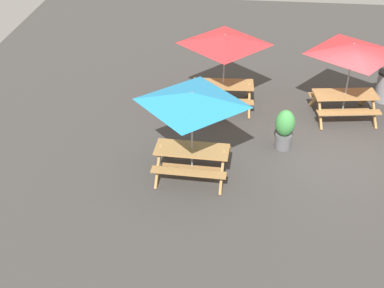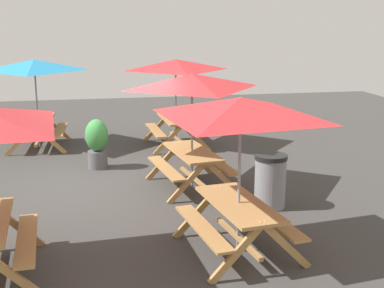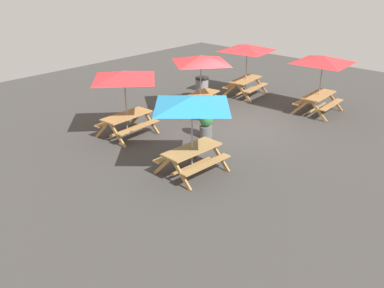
% 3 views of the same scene
% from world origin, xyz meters
% --- Properties ---
extents(ground_plane, '(24.00, 24.00, 0.00)m').
position_xyz_m(ground_plane, '(0.00, 0.00, 0.00)').
color(ground_plane, '#3D3A38').
rests_on(ground_plane, ground).
extents(picnic_table_1, '(2.08, 2.08, 2.34)m').
position_xyz_m(picnic_table_1, '(-3.79, -1.69, 1.99)').
color(picnic_table_1, '#A87A44').
rests_on(picnic_table_1, ground).
extents(picnic_table_2, '(2.27, 2.27, 2.34)m').
position_xyz_m(picnic_table_2, '(0.29, 1.62, 1.99)').
color(picnic_table_2, '#A87A44').
rests_on(picnic_table_2, ground).
extents(picnic_table_4, '(2.10, 2.10, 2.34)m').
position_xyz_m(picnic_table_4, '(-3.24, 1.88, 1.99)').
color(picnic_table_4, '#A87A44').
rests_on(picnic_table_4, ground).
extents(potted_plant_0, '(0.52, 0.52, 1.13)m').
position_xyz_m(potted_plant_0, '(-1.50, -0.22, 0.61)').
color(potted_plant_0, '#59595B').
rests_on(potted_plant_0, ground).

